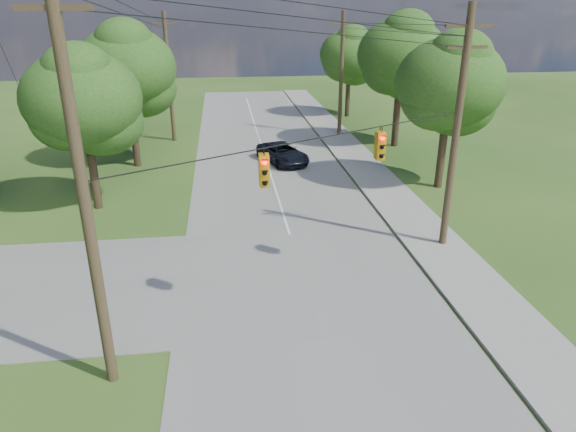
{
  "coord_description": "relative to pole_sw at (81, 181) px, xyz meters",
  "views": [
    {
      "loc": [
        -0.98,
        -12.5,
        10.34
      ],
      "look_at": [
        1.27,
        5.0,
        3.09
      ],
      "focal_mm": 32.0,
      "sensor_mm": 36.0,
      "label": 1
    }
  ],
  "objects": [
    {
      "name": "ground",
      "position": [
        4.6,
        -0.4,
        -6.23
      ],
      "size": [
        140.0,
        140.0,
        0.0
      ],
      "primitive_type": "plane",
      "color": "#294E1A",
      "rests_on": "ground"
    },
    {
      "name": "main_road",
      "position": [
        6.6,
        4.6,
        -6.21
      ],
      "size": [
        10.0,
        100.0,
        0.03
      ],
      "primitive_type": "cube",
      "color": "gray",
      "rests_on": "ground"
    },
    {
      "name": "sidewalk_east",
      "position": [
        13.3,
        4.6,
        -6.17
      ],
      "size": [
        2.6,
        100.0,
        0.12
      ],
      "primitive_type": "cube",
      "color": "gray",
      "rests_on": "ground"
    },
    {
      "name": "pole_sw",
      "position": [
        0.0,
        0.0,
        0.0
      ],
      "size": [
        2.0,
        0.32,
        12.0
      ],
      "color": "#4D3D27",
      "rests_on": "ground"
    },
    {
      "name": "pole_ne",
      "position": [
        13.5,
        7.6,
        -0.76
      ],
      "size": [
        2.0,
        0.32,
        10.5
      ],
      "color": "#4D3D27",
      "rests_on": "ground"
    },
    {
      "name": "pole_north_e",
      "position": [
        13.5,
        29.6,
        -1.1
      ],
      "size": [
        2.0,
        0.32,
        10.0
      ],
      "color": "#4D3D27",
      "rests_on": "ground"
    },
    {
      "name": "pole_north_w",
      "position": [
        -0.4,
        29.6,
        -1.1
      ],
      "size": [
        2.0,
        0.32,
        10.0
      ],
      "color": "#4D3D27",
      "rests_on": "ground"
    },
    {
      "name": "power_lines",
      "position": [
        6.1,
        11.14,
        2.93
      ],
      "size": [
        13.93,
        29.62,
        4.93
      ],
      "color": "black",
      "rests_on": "ground"
    },
    {
      "name": "traffic_signals",
      "position": [
        7.15,
        4.03,
        -0.73
      ],
      "size": [
        4.91,
        3.27,
        1.05
      ],
      "color": "#CA8B0B",
      "rests_on": "ground"
    },
    {
      "name": "tree_w_near",
      "position": [
        -3.4,
        14.6,
        -0.3
      ],
      "size": [
        6.0,
        6.0,
        8.4
      ],
      "color": "#3F2F1F",
      "rests_on": "ground"
    },
    {
      "name": "tree_w_mid",
      "position": [
        -2.4,
        22.6,
        0.35
      ],
      "size": [
        6.4,
        6.4,
        9.22
      ],
      "color": "#3F2F1F",
      "rests_on": "ground"
    },
    {
      "name": "tree_w_far",
      "position": [
        -4.4,
        32.6,
        0.02
      ],
      "size": [
        6.0,
        6.0,
        8.73
      ],
      "color": "#3F2F1F",
      "rests_on": "ground"
    },
    {
      "name": "tree_e_near",
      "position": [
        16.6,
        15.6,
        0.02
      ],
      "size": [
        6.2,
        6.2,
        8.81
      ],
      "color": "#3F2F1F",
      "rests_on": "ground"
    },
    {
      "name": "tree_e_mid",
      "position": [
        17.1,
        25.6,
        0.68
      ],
      "size": [
        6.6,
        6.6,
        9.64
      ],
      "color": "#3F2F1F",
      "rests_on": "ground"
    },
    {
      "name": "tree_e_far",
      "position": [
        16.1,
        37.6,
        -0.31
      ],
      "size": [
        5.8,
        5.8,
        8.32
      ],
      "color": "#3F2F1F",
      "rests_on": "ground"
    },
    {
      "name": "car_main_north",
      "position": [
        7.73,
        21.95,
        -5.52
      ],
      "size": [
        3.77,
        5.36,
        1.36
      ],
      "primitive_type": "imported",
      "rotation": [
        0.0,
        0.0,
        0.34
      ],
      "color": "black",
      "rests_on": "main_road"
    }
  ]
}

